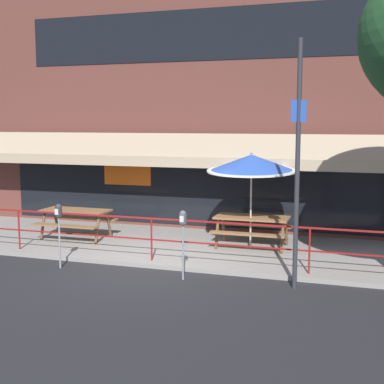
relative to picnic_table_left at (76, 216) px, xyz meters
name	(u,v)px	position (x,y,z in m)	size (l,w,h in m)	color
ground_plane	(147,268)	(2.78, -1.83, -0.71)	(120.00, 120.00, 0.00)	#232326
patio_deck	(177,246)	(2.78, 0.17, -0.66)	(15.00, 4.00, 0.10)	gray
restaurant_building	(202,95)	(2.78, 2.40, 3.22)	(15.00, 1.60, 7.91)	brown
patio_railing	(151,230)	(2.78, -1.53, 0.09)	(13.84, 0.04, 0.97)	maroon
picnic_table_left	(76,216)	(0.00, 0.00, 0.00)	(1.80, 1.42, 0.76)	brown
picnic_table_centre	(252,223)	(4.65, 0.42, 0.00)	(1.80, 1.42, 0.76)	brown
patio_umbrella_centre	(251,164)	(4.65, 0.26, 1.47)	(2.14, 2.14, 2.38)	#B7B2A8
parking_meter_near	(59,216)	(0.98, -2.40, 0.44)	(0.15, 0.16, 1.42)	gray
parking_meter_far	(183,224)	(3.81, -2.39, 0.44)	(0.15, 0.16, 1.42)	gray
street_sign_pole	(298,164)	(6.03, -2.28, 1.69)	(0.28, 0.09, 4.68)	#2D2D33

